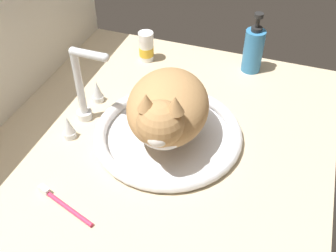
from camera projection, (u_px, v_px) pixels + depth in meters
countertop at (156, 157)px, 98.04cm from camera, size 102.24×83.05×3.00cm
sink_basin at (168, 134)px, 99.96cm from camera, size 37.20×37.20×3.05cm
faucet at (83, 93)px, 100.85cm from camera, size 18.90×11.33×21.57cm
cat at (167, 110)px, 92.43cm from camera, size 37.49×23.37×18.02cm
pill_bottle at (146, 47)px, 125.02cm from camera, size 4.73×4.73×9.50cm
soap_pump_bottle at (253, 50)px, 118.91cm from camera, size 5.87×5.87×18.73cm
toothbrush at (64, 205)px, 84.67cm from camera, size 5.97×15.46×1.70cm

